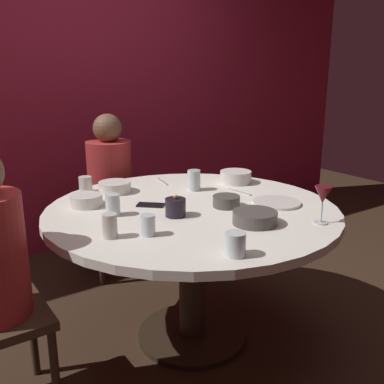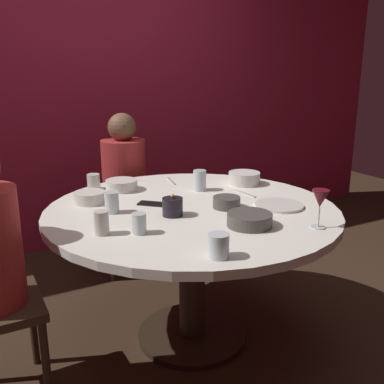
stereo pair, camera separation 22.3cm
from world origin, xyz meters
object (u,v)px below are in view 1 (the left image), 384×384
Objects in this scene: seated_diner_back at (110,177)px; bowl_serving_large at (236,177)px; bowl_sauce_side at (255,218)px; bowl_rice_portion at (86,200)px; cup_by_left_diner at (235,244)px; cup_far_edge at (110,226)px; dinner_plate at (277,203)px; cup_by_right_diner at (113,205)px; bowl_salad_center at (115,187)px; cup_near_candle at (85,184)px; bowl_small_white at (226,201)px; cell_phone at (151,205)px; candle_holder at (176,207)px; dining_table at (192,232)px; cup_center_front at (194,180)px; cup_beside_wine at (148,225)px; wine_glass at (323,197)px.

bowl_serving_large is at bearing 33.15° from seated_diner_back.
bowl_sauce_side and bowl_rice_portion have the same top height.
cup_far_edge reaches higher than cup_by_left_diner.
dinner_plate is at bearing -102.77° from bowl_serving_large.
cup_by_right_diner reaches higher than bowl_sauce_side.
cup_near_candle reaches higher than bowl_salad_center.
bowl_small_white is 0.84m from cup_near_candle.
bowl_rice_portion is at bearing -80.96° from cell_phone.
cell_phone is at bearing 95.08° from candle_holder.
bowl_rice_portion is 0.22m from cup_by_right_diner.
cup_by_left_diner is (0.00, -1.08, 0.02)m from bowl_salad_center.
dining_table is 12.49× the size of cup_center_front.
cup_by_left_diner is (-0.06, -0.52, 0.00)m from candle_holder.
dining_table is 0.24m from bowl_small_white.
bowl_small_white is 0.28m from bowl_sauce_side.
bowl_small_white is at bearing 54.62° from cup_by_left_diner.
bowl_sauce_side is 0.68m from cup_by_right_diner.
bowl_serving_large is at bearing -20.98° from cup_near_candle.
cup_beside_wine is at bearing -178.83° from dinner_plate.
cell_phone is 0.74m from cup_by_left_diner.
bowl_serving_large reaches higher than bowl_sauce_side.
candle_holder is 0.44× the size of dinner_plate.
cup_beside_wine is (-0.38, -0.22, 0.18)m from dining_table.
bowl_small_white is 1.34× the size of cup_far_edge.
cell_phone is 0.23m from cup_by_right_diner.
cup_near_candle is at bearing 133.25° from dinner_plate.
cup_far_edge reaches higher than bowl_sauce_side.
bowl_salad_center is 1.77× the size of cup_far_edge.
cup_beside_wine is at bearing -92.35° from cup_near_candle.
cup_far_edge is at bearing -23.83° from seated_diner_back.
bowl_rice_portion reaches higher than cell_phone.
cell_phone is 0.57m from bowl_sauce_side.
dining_table is at bearing -36.14° from bowl_rice_portion.
dinner_plate is 2.77× the size of cup_near_candle.
cup_near_candle is (-0.74, 0.79, 0.04)m from dinner_plate.
bowl_small_white is (0.15, -0.09, 0.16)m from dining_table.
cup_by_right_diner is at bearing -22.98° from seated_diner_back.
candle_holder is at bearing -153.12° from dining_table.
cup_by_left_diner is at bearing -125.38° from bowl_small_white.
bowl_small_white is at bearing 13.77° from cup_beside_wine.
cup_near_candle is at bearing 121.85° from wine_glass.
seated_diner_back is 6.24× the size of bowl_salad_center.
seated_diner_back reaches higher than wine_glass.
bowl_sauce_side is 2.19× the size of cup_by_left_diner.
cup_beside_wine reaches higher than dinner_plate.
cup_by_right_diner reaches higher than bowl_serving_large.
cup_beside_wine is at bearing -83.41° from bowl_rice_portion.
seated_diner_back is at bearing 90.00° from dining_table.
cup_by_left_diner is 0.73m from cup_by_right_diner.
candle_holder reaches higher than cup_far_edge.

